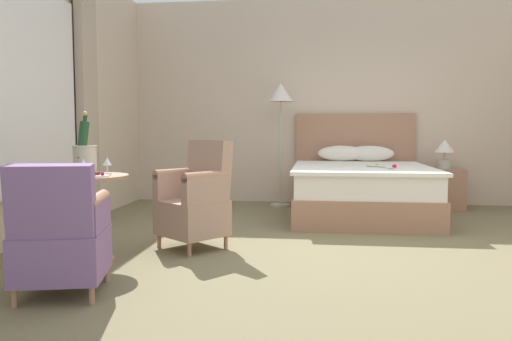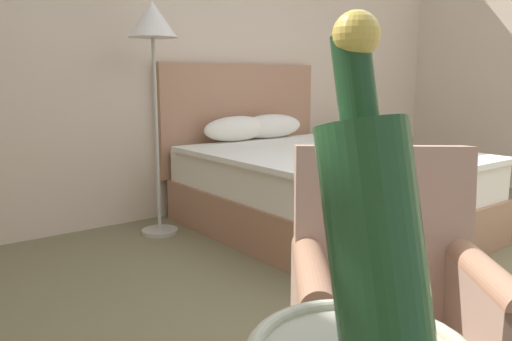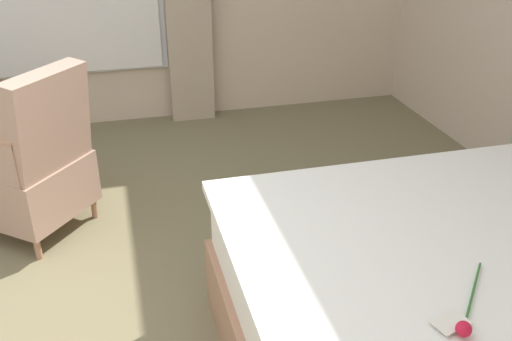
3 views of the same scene
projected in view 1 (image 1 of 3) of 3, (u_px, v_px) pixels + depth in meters
name	position (u px, v px, depth m)	size (l,w,h in m)	color
ground_plane	(348.00, 253.00, 4.40)	(7.64, 7.64, 0.00)	#746A4A
wall_headboard_side	(337.00, 102.00, 7.37)	(6.18, 0.12, 3.00)	beige
wall_window_side	(17.00, 86.00, 4.65)	(0.27, 6.26, 3.00)	beige
bed	(360.00, 187.00, 6.30)	(1.70, 2.22, 1.32)	#A57558
nightstand	(443.00, 189.00, 6.85)	(0.54, 0.41, 0.55)	#A57558
bedside_lamp	(445.00, 150.00, 6.81)	(0.27, 0.27, 0.40)	#B1B2A3
floor_lamp_brass	(281.00, 102.00, 6.98)	(0.36, 0.36, 1.74)	#B1B0A2
side_table_round	(91.00, 209.00, 4.05)	(0.62, 0.62, 0.72)	#A57558
champagne_bucket	(85.00, 155.00, 4.06)	(0.20, 0.20, 0.52)	beige
wine_glass_near_bucket	(83.00, 164.00, 3.85)	(0.07, 0.07, 0.14)	white
wine_glass_near_edge	(107.00, 162.00, 4.10)	(0.07, 0.07, 0.14)	white
snack_plate	(97.00, 176.00, 3.89)	(0.19, 0.19, 0.04)	white
armchair_by_window	(196.00, 200.00, 4.55)	(0.75, 0.74, 0.99)	#A57558
armchair_facing_bed	(60.00, 237.00, 3.23)	(0.65, 0.69, 0.88)	#A57558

